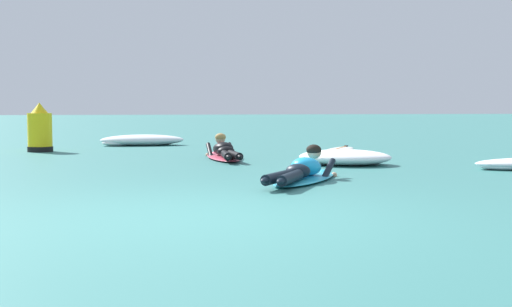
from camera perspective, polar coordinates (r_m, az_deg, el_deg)
ground_plane at (r=16.39m, az=-8.02°, el=0.39°), size 120.00×120.00×0.00m
surfer_near at (r=9.28m, az=4.04°, el=-1.59°), size 1.67×2.30×0.54m
surfer_far at (r=13.16m, az=-2.73°, el=0.09°), size 0.62×2.56×0.54m
drifting_surfboard at (r=15.67m, az=7.17°, el=0.35°), size 1.37×1.90×0.16m
whitewater_mid_right at (r=12.01m, az=7.59°, el=-0.35°), size 1.99×1.77×0.27m
whitewater_back at (r=17.87m, az=-9.66°, el=1.11°), size 2.21×1.00×0.29m
channel_marker_buoy at (r=16.02m, az=-17.93°, el=1.77°), size 0.57×0.57×1.12m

